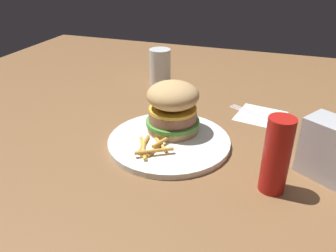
{
  "coord_description": "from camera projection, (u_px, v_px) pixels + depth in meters",
  "views": [
    {
      "loc": [
        -0.56,
        -0.2,
        0.36
      ],
      "look_at": [
        0.01,
        0.0,
        0.04
      ],
      "focal_mm": 36.16,
      "sensor_mm": 36.0,
      "label": 1
    }
  ],
  "objects": [
    {
      "name": "sandwich",
      "position": [
        173.0,
        107.0,
        0.71
      ],
      "size": [
        0.12,
        0.12,
        0.11
      ],
      "color": "tan",
      "rests_on": "plate"
    },
    {
      "name": "fries_pile",
      "position": [
        151.0,
        147.0,
        0.66
      ],
      "size": [
        0.09,
        0.09,
        0.01
      ],
      "color": "gold",
      "rests_on": "plate"
    },
    {
      "name": "napkin_dispenser",
      "position": [
        330.0,
        149.0,
        0.59
      ],
      "size": [
        0.1,
        0.11,
        0.11
      ],
      "primitive_type": "cube",
      "rotation": [
        0.0,
        0.0,
        1.01
      ],
      "color": "#B7BABF",
      "rests_on": "ground_plane"
    },
    {
      "name": "ground_plane",
      "position": [
        167.0,
        147.0,
        0.7
      ],
      "size": [
        1.6,
        1.6,
        0.0
      ],
      "primitive_type": "plane",
      "color": "brown"
    },
    {
      "name": "napkin",
      "position": [
        261.0,
        116.0,
        0.82
      ],
      "size": [
        0.13,
        0.13,
        0.0
      ],
      "primitive_type": "cube",
      "rotation": [
        0.0,
        0.0,
        -0.17
      ],
      "color": "white",
      "rests_on": "ground_plane"
    },
    {
      "name": "fork",
      "position": [
        260.0,
        115.0,
        0.82
      ],
      "size": [
        0.09,
        0.16,
        0.0
      ],
      "color": "silver",
      "rests_on": "napkin"
    },
    {
      "name": "plate",
      "position": [
        168.0,
        141.0,
        0.7
      ],
      "size": [
        0.25,
        0.25,
        0.01
      ],
      "primitive_type": "cylinder",
      "color": "white",
      "rests_on": "ground_plane"
    },
    {
      "name": "drink_glass",
      "position": [
        160.0,
        68.0,
        1.01
      ],
      "size": [
        0.06,
        0.06,
        0.1
      ],
      "color": "silver",
      "rests_on": "ground_plane"
    },
    {
      "name": "ketchup_bottle",
      "position": [
        277.0,
        156.0,
        0.54
      ],
      "size": [
        0.04,
        0.04,
        0.13
      ],
      "primitive_type": "cylinder",
      "color": "#B21914",
      "rests_on": "ground_plane"
    }
  ]
}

